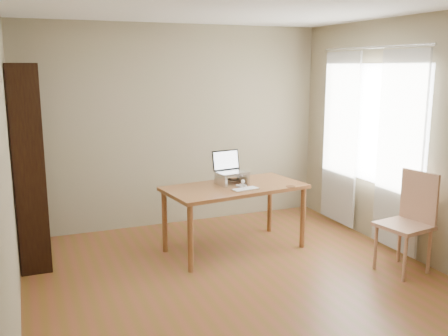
% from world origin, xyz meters
% --- Properties ---
extents(room, '(4.04, 4.54, 2.64)m').
position_xyz_m(room, '(0.03, 0.01, 1.30)').
color(room, brown).
rests_on(room, ground).
extents(bookshelf, '(0.30, 0.90, 2.10)m').
position_xyz_m(bookshelf, '(-1.83, 1.55, 1.05)').
color(bookshelf, black).
rests_on(bookshelf, ground).
extents(curtains, '(0.03, 1.90, 2.25)m').
position_xyz_m(curtains, '(1.92, 0.80, 1.17)').
color(curtains, silver).
rests_on(curtains, ground).
extents(desk, '(1.65, 0.98, 0.75)m').
position_xyz_m(desk, '(0.29, 1.01, 0.66)').
color(desk, brown).
rests_on(desk, ground).
extents(laptop_stand, '(0.32, 0.25, 0.13)m').
position_xyz_m(laptop_stand, '(0.29, 1.09, 0.83)').
color(laptop_stand, silver).
rests_on(laptop_stand, desk).
extents(laptop, '(0.37, 0.33, 0.24)m').
position_xyz_m(laptop, '(0.29, 1.15, 0.94)').
color(laptop, silver).
rests_on(laptop, laptop_stand).
extents(keyboard, '(0.32, 0.18, 0.02)m').
position_xyz_m(keyboard, '(0.32, 0.79, 0.76)').
color(keyboard, silver).
rests_on(keyboard, desk).
extents(coaster, '(0.11, 0.11, 0.01)m').
position_xyz_m(coaster, '(0.86, 0.74, 0.75)').
color(coaster, brown).
rests_on(coaster, desk).
extents(cat, '(0.24, 0.48, 0.15)m').
position_xyz_m(cat, '(0.29, 1.12, 0.81)').
color(cat, '#493F39').
rests_on(cat, desk).
extents(chair, '(0.52, 0.52, 1.03)m').
position_xyz_m(chair, '(1.71, -0.21, 0.56)').
color(chair, tan).
rests_on(chair, ground).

